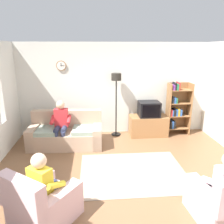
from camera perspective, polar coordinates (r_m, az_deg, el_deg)
name	(u,v)px	position (r m, az deg, el deg)	size (l,w,h in m)	color
ground_plane	(126,178)	(4.67, 3.73, -16.68)	(12.00, 12.00, 0.00)	brown
back_wall_assembly	(114,89)	(6.67, 0.55, 5.99)	(6.20, 0.17, 2.70)	silver
couch	(66,134)	(6.06, -11.76, -5.63)	(1.93, 0.96, 0.90)	tan
tv_stand	(148,125)	(6.71, 9.27, -3.45)	(1.10, 0.56, 0.60)	olive
tv	(149,109)	(6.54, 9.53, 0.76)	(0.60, 0.49, 0.44)	black
bookshelf	(177,108)	(6.89, 16.35, 0.97)	(0.68, 0.36, 1.59)	olive
floor_lamp	(116,87)	(6.35, 1.09, 6.38)	(0.28, 0.28, 1.85)	black
armchair_near_window	(43,204)	(3.72, -17.39, -21.76)	(1.17, 1.18, 0.90)	beige
armchair_near_bookshelf	(223,204)	(3.95, 26.72, -20.34)	(0.87, 0.94, 0.90)	beige
area_rug	(133,172)	(4.87, 5.37, -15.14)	(2.20, 1.70, 0.01)	gray
person_on_couch	(61,122)	(5.84, -13.07, -2.53)	(0.52, 0.55, 1.24)	red
person_in_left_armchair	(46,183)	(3.58, -16.72, -17.11)	(0.62, 0.64, 1.12)	yellow
person_in_right_armchair	(222,182)	(3.84, 26.54, -15.81)	(0.54, 0.56, 1.12)	silver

